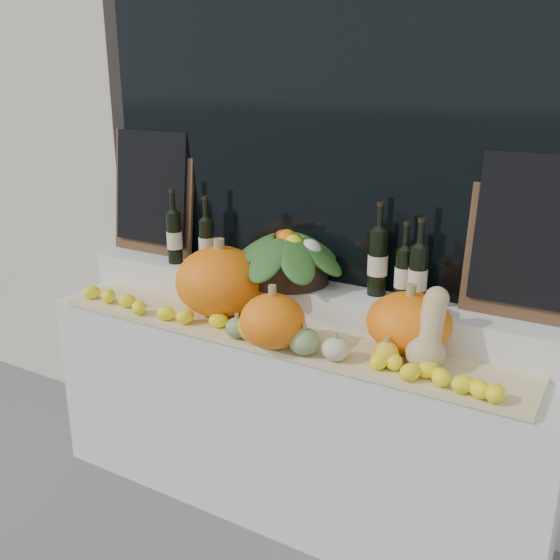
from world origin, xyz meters
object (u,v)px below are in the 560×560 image
Objects in this scene: pumpkin_right at (409,322)px; wine_bottle_tall at (378,261)px; pumpkin_left at (220,281)px; butternut_squash at (429,335)px; produce_bowl at (287,255)px.

wine_bottle_tall is at bearing 138.88° from pumpkin_right.
butternut_squash is at bearing -2.87° from pumpkin_left.
butternut_squash is at bearing -42.62° from pumpkin_right.
pumpkin_right is 0.57× the size of produce_bowl.
produce_bowl is 1.45× the size of wine_bottle_tall.
pumpkin_left is 1.20× the size of pumpkin_right.
produce_bowl is at bearing 161.54° from butternut_squash.
wine_bottle_tall reaches higher than produce_bowl.
pumpkin_left is 1.36× the size of butternut_squash.
wine_bottle_tall reaches higher than pumpkin_right.
produce_bowl is 0.41m from wine_bottle_tall.
pumpkin_left is at bearing 177.13° from butternut_squash.
pumpkin_right is 0.32m from wine_bottle_tall.
pumpkin_left is 0.69m from wine_bottle_tall.
pumpkin_left is 0.85m from pumpkin_right.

